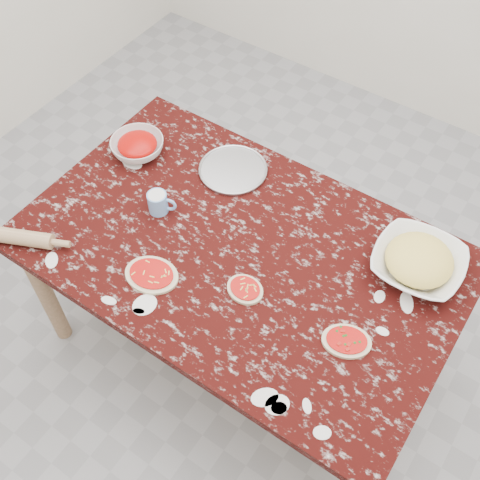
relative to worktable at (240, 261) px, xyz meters
name	(u,v)px	position (x,y,z in m)	size (l,w,h in m)	color
ground	(240,344)	(0.00, 0.00, -0.67)	(4.00, 4.00, 0.00)	gray
worktable	(240,261)	(0.00, 0.00, 0.00)	(1.60, 1.00, 0.75)	black
pizza_tray	(233,170)	(-0.24, 0.31, 0.09)	(0.27, 0.27, 0.01)	#B2B2B7
sauce_bowl	(138,147)	(-0.63, 0.17, 0.12)	(0.22, 0.22, 0.07)	white
cheese_bowl	(418,264)	(0.57, 0.27, 0.12)	(0.32, 0.32, 0.08)	white
flour_mug	(159,202)	(-0.36, -0.02, 0.13)	(0.11, 0.08, 0.09)	#75A6E3
pizza_left	(152,275)	(-0.19, -0.28, 0.09)	(0.22, 0.19, 0.02)	beige
pizza_mid	(245,289)	(0.12, -0.14, 0.09)	(0.15, 0.13, 0.02)	beige
pizza_right	(346,341)	(0.50, -0.12, 0.09)	(0.20, 0.18, 0.02)	beige
rolling_pin	(14,236)	(-0.70, -0.44, 0.11)	(0.06, 0.06, 0.29)	tan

